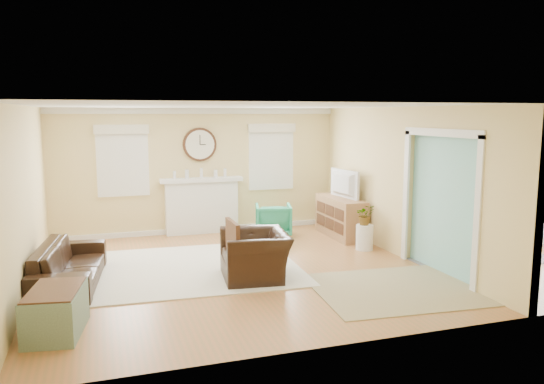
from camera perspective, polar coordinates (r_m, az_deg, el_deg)
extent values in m
plane|color=olive|center=(9.01, 5.48, -7.60)|extent=(9.00, 9.00, 0.00)
cube|color=#E2CB81|center=(11.54, -0.40, 2.54)|extent=(9.00, 0.02, 2.60)
cube|color=#E2CB81|center=(6.16, 16.91, -3.01)|extent=(9.00, 0.02, 2.60)
cube|color=#E2CB81|center=(8.08, -25.07, -0.79)|extent=(0.02, 6.00, 2.60)
cube|color=#E2CB81|center=(11.32, 26.95, 1.51)|extent=(0.02, 6.00, 2.60)
cube|color=white|center=(8.67, 5.73, 9.16)|extent=(9.00, 6.00, 0.02)
cube|color=#E2CB81|center=(10.65, 9.97, 1.92)|extent=(0.12, 3.20, 2.60)
cube|color=#E2CB81|center=(7.47, 24.16, -1.42)|extent=(0.12, 1.00, 2.60)
cube|color=#E2CB81|center=(8.46, 18.21, 7.45)|extent=(0.12, 1.80, 0.40)
cube|color=white|center=(9.27, 14.21, -0.41)|extent=(0.04, 0.12, 2.20)
cube|color=white|center=(7.83, 21.24, -2.32)|extent=(0.04, 0.12, 2.20)
cube|color=white|center=(8.43, 17.76, 6.11)|extent=(0.04, 1.92, 0.12)
cube|color=#82D3D2|center=(9.48, 14.32, 1.00)|extent=(0.02, 6.00, 2.60)
cube|color=white|center=(11.16, -7.57, -1.62)|extent=(1.50, 0.24, 1.10)
cube|color=white|center=(11.04, -7.60, 1.32)|extent=(1.70, 0.30, 0.08)
cube|color=black|center=(11.27, -7.66, -1.79)|extent=(0.85, 0.02, 0.75)
cube|color=gold|center=(11.17, -7.54, -2.29)|extent=(0.85, 0.02, 0.62)
cylinder|color=#4F2E1E|center=(11.10, -7.78, 5.08)|extent=(0.70, 0.06, 0.70)
cylinder|color=silver|center=(11.06, -7.75, 5.07)|extent=(0.60, 0.01, 0.60)
cube|color=black|center=(11.05, -7.76, 5.59)|extent=(0.02, 0.01, 0.20)
cube|color=black|center=(11.07, -7.44, 5.08)|extent=(0.12, 0.01, 0.02)
cube|color=white|center=(10.96, -15.77, 3.23)|extent=(0.90, 0.03, 1.30)
cube|color=white|center=(10.93, -15.76, 3.21)|extent=(1.00, 0.04, 1.40)
cube|color=beige|center=(10.85, -15.89, 6.51)|extent=(1.05, 0.10, 0.18)
cube|color=white|center=(11.51, -0.14, 3.78)|extent=(0.90, 0.03, 1.30)
cube|color=white|center=(11.48, -0.09, 3.76)|extent=(1.00, 0.04, 1.40)
cube|color=beige|center=(11.41, -0.03, 6.90)|extent=(1.05, 0.10, 0.18)
cube|color=white|center=(11.33, 26.77, 0.50)|extent=(0.03, 1.60, 2.10)
cube|color=white|center=(11.30, 26.66, 0.50)|extent=(0.03, 1.70, 2.20)
cylinder|color=gold|center=(10.25, 21.38, 7.67)|extent=(0.02, 0.02, 0.30)
sphere|color=white|center=(10.25, 21.31, 6.27)|extent=(0.30, 0.30, 0.30)
cube|color=beige|center=(8.76, -8.32, -8.06)|extent=(3.43, 3.01, 0.02)
cube|color=tan|center=(7.89, 13.36, -10.09)|extent=(2.50, 2.11, 0.01)
cube|color=slate|center=(10.62, 18.27, -5.49)|extent=(2.47, 3.08, 0.01)
imported|color=black|center=(8.33, -20.92, -7.30)|extent=(1.05, 2.17, 0.61)
imported|color=black|center=(8.09, -1.82, -6.80)|extent=(1.08, 1.21, 0.72)
imported|color=#207E54|center=(10.82, 0.15, -3.05)|extent=(0.87, 0.88, 0.66)
cube|color=gray|center=(6.62, -22.23, -11.88)|extent=(0.70, 0.99, 0.51)
cube|color=#4F2E1E|center=(6.54, -22.36, -9.71)|extent=(0.67, 0.94, 0.02)
cube|color=#9A6C47|center=(10.87, 7.40, -2.69)|extent=(0.49, 1.48, 0.80)
cube|color=#4F2E1E|center=(10.35, 7.22, -2.41)|extent=(0.01, 0.39, 0.22)
cube|color=#4F2E1E|center=(10.40, 7.19, -3.87)|extent=(0.01, 0.39, 0.22)
cube|color=#4F2E1E|center=(10.74, 6.21, -1.99)|extent=(0.01, 0.39, 0.22)
cube|color=#4F2E1E|center=(10.79, 6.18, -3.40)|extent=(0.01, 0.39, 0.22)
cube|color=#4F2E1E|center=(11.14, 5.27, -1.60)|extent=(0.01, 0.39, 0.22)
cube|color=#4F2E1E|center=(11.19, 5.25, -2.96)|extent=(0.01, 0.39, 0.22)
imported|color=black|center=(10.76, 7.37, 0.87)|extent=(0.24, 0.99, 0.56)
cylinder|color=white|center=(9.91, 9.93, -4.82)|extent=(0.32, 0.32, 0.46)
imported|color=#337F33|center=(9.83, 9.99, -2.43)|extent=(0.40, 0.37, 0.38)
imported|color=#4F2E1E|center=(10.56, 18.34, -3.96)|extent=(0.95, 1.69, 0.59)
cube|color=slate|center=(11.50, 15.24, -1.98)|extent=(0.55, 0.55, 0.05)
cube|color=slate|center=(11.46, 15.29, -0.70)|extent=(0.43, 0.18, 0.52)
cylinder|color=black|center=(11.79, 15.07, -2.95)|extent=(0.03, 0.03, 0.43)
cylinder|color=black|center=(11.58, 16.42, -3.21)|extent=(0.03, 0.03, 0.43)
cylinder|color=black|center=(11.52, 13.97, -3.17)|extent=(0.03, 0.03, 0.43)
cylinder|color=black|center=(11.30, 15.33, -3.44)|extent=(0.03, 0.03, 0.43)
cube|color=slate|center=(9.81, 22.19, -4.24)|extent=(0.41, 0.41, 0.05)
cube|color=slate|center=(9.77, 22.27, -2.84)|extent=(0.41, 0.05, 0.49)
cylinder|color=black|center=(9.64, 21.99, -5.87)|extent=(0.03, 0.03, 0.41)
cylinder|color=black|center=(9.89, 20.77, -5.46)|extent=(0.03, 0.03, 0.41)
cylinder|color=black|center=(9.85, 23.48, -5.66)|extent=(0.03, 0.03, 0.41)
cylinder|color=black|center=(10.09, 22.24, -5.26)|extent=(0.03, 0.03, 0.41)
cube|color=white|center=(10.13, 14.88, -3.50)|extent=(0.48, 0.48, 0.05)
cube|color=white|center=(10.08, 14.93, -2.15)|extent=(0.12, 0.41, 0.49)
cylinder|color=black|center=(10.19, 13.51, -4.73)|extent=(0.03, 0.03, 0.41)
cylinder|color=black|center=(10.41, 14.87, -4.50)|extent=(0.03, 0.03, 0.41)
cylinder|color=black|center=(9.95, 14.78, -5.09)|extent=(0.03, 0.03, 0.41)
cylinder|color=black|center=(10.18, 16.15, -4.85)|extent=(0.03, 0.03, 0.41)
cube|color=slate|center=(10.87, 20.75, -2.98)|extent=(0.49, 0.49, 0.05)
cube|color=slate|center=(10.83, 20.82, -1.73)|extent=(0.15, 0.41, 0.48)
cylinder|color=black|center=(10.84, 21.85, -4.33)|extent=(0.03, 0.03, 0.41)
cylinder|color=black|center=(10.70, 20.26, -4.40)|extent=(0.03, 0.03, 0.41)
cylinder|color=black|center=(11.13, 21.10, -3.97)|extent=(0.03, 0.03, 0.41)
cylinder|color=black|center=(10.99, 19.55, -4.03)|extent=(0.03, 0.03, 0.41)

